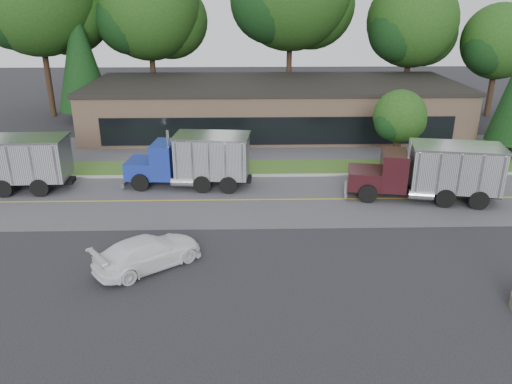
# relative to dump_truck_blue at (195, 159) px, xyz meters

# --- Properties ---
(ground) EXTENTS (140.00, 140.00, 0.00)m
(ground) POSITION_rel_dump_truck_blue_xyz_m (3.76, -11.48, -1.80)
(ground) COLOR #303034
(ground) RESTS_ON ground
(road) EXTENTS (60.00, 8.00, 0.02)m
(road) POSITION_rel_dump_truck_blue_xyz_m (3.76, -2.48, -1.80)
(road) COLOR slate
(road) RESTS_ON ground
(center_line) EXTENTS (60.00, 0.12, 0.01)m
(center_line) POSITION_rel_dump_truck_blue_xyz_m (3.76, -2.48, -1.80)
(center_line) COLOR gold
(center_line) RESTS_ON ground
(curb) EXTENTS (60.00, 0.30, 0.12)m
(curb) POSITION_rel_dump_truck_blue_xyz_m (3.76, 1.72, -1.80)
(curb) COLOR #9E9E99
(curb) RESTS_ON ground
(grass_verge) EXTENTS (60.00, 3.40, 0.03)m
(grass_verge) POSITION_rel_dump_truck_blue_xyz_m (3.76, 3.52, -1.80)
(grass_verge) COLOR #3F6623
(grass_verge) RESTS_ON ground
(far_parking) EXTENTS (60.00, 7.00, 0.02)m
(far_parking) POSITION_rel_dump_truck_blue_xyz_m (3.76, 8.52, -1.80)
(far_parking) COLOR slate
(far_parking) RESTS_ON ground
(strip_mall) EXTENTS (32.00, 12.00, 4.00)m
(strip_mall) POSITION_rel_dump_truck_blue_xyz_m (5.76, 14.52, 0.20)
(strip_mall) COLOR tan
(strip_mall) RESTS_ON ground
(tree_far_a) EXTENTS (12.05, 11.34, 17.18)m
(tree_far_a) POSITION_rel_dump_truck_blue_xyz_m (-16.05, 20.67, 9.17)
(tree_far_a) COLOR #382619
(tree_far_a) RESTS_ON ground
(tree_far_b) EXTENTS (10.77, 10.14, 15.37)m
(tree_far_b) POSITION_rel_dump_truck_blue_xyz_m (-6.07, 22.65, 8.00)
(tree_far_b) COLOR #382619
(tree_far_b) RESTS_ON ground
(tree_far_d) EXTENTS (9.45, 8.89, 13.47)m
(tree_far_d) POSITION_rel_dump_truck_blue_xyz_m (19.91, 21.64, 6.80)
(tree_far_d) COLOR #382619
(tree_far_d) RESTS_ON ground
(tree_far_e) EXTENTS (7.63, 7.18, 10.88)m
(tree_far_e) POSITION_rel_dump_truck_blue_xyz_m (27.88, 19.61, 5.14)
(tree_far_e) COLOR #382619
(tree_far_e) RESTS_ON ground
(evergreen_left) EXTENTS (4.95, 4.95, 11.24)m
(evergreen_left) POSITION_rel_dump_truck_blue_xyz_m (-12.24, 18.52, 4.38)
(evergreen_left) COLOR #382619
(evergreen_left) RESTS_ON ground
(tree_verge) EXTENTS (3.83, 3.61, 5.46)m
(tree_verge) POSITION_rel_dump_truck_blue_xyz_m (13.82, 3.57, 1.67)
(tree_verge) COLOR #382619
(tree_verge) RESTS_ON ground
(dump_truck_blue) EXTENTS (7.97, 3.38, 3.36)m
(dump_truck_blue) POSITION_rel_dump_truck_blue_xyz_m (0.00, 0.00, 0.00)
(dump_truck_blue) COLOR black
(dump_truck_blue) RESTS_ON ground
(dump_truck_maroon) EXTENTS (8.93, 4.11, 3.36)m
(dump_truck_maroon) POSITION_rel_dump_truck_blue_xyz_m (14.10, -2.59, 0.00)
(dump_truck_maroon) COLOR black
(dump_truck_maroon) RESTS_ON ground
(rally_car) EXTENTS (5.10, 4.61, 1.43)m
(rally_car) POSITION_rel_dump_truck_blue_xyz_m (-1.24, -10.22, -1.09)
(rally_car) COLOR white
(rally_car) RESTS_ON ground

